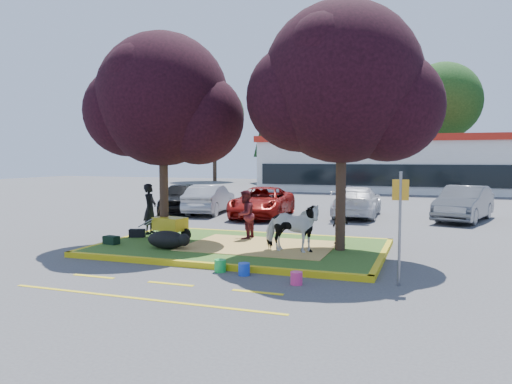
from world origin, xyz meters
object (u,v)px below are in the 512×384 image
(wheelbarrow, at_px, (170,224))
(sign_post, at_px, (400,216))
(car_black, at_px, (181,197))
(car_silver, at_px, (210,199))
(cow, at_px, (292,228))
(calf, at_px, (167,240))
(bucket_pink, at_px, (296,278))
(handler, at_px, (150,209))
(bucket_green, at_px, (220,266))
(bucket_blue, at_px, (244,269))

(wheelbarrow, relative_size, sign_post, 0.75)
(car_black, xyz_separation_m, car_silver, (1.57, -0.03, -0.04))
(cow, bearing_deg, sign_post, -122.89)
(sign_post, distance_m, car_silver, 14.59)
(calf, distance_m, wheelbarrow, 1.65)
(car_black, distance_m, car_silver, 1.57)
(bucket_pink, xyz_separation_m, car_silver, (-7.46, 11.65, 0.56))
(handler, relative_size, car_black, 0.39)
(cow, distance_m, car_silver, 11.13)
(bucket_green, height_order, bucket_pink, bucket_green)
(cow, xyz_separation_m, handler, (-5.43, 1.65, 0.17))
(bucket_green, bearing_deg, bucket_pink, -14.82)
(cow, bearing_deg, bucket_pink, -160.28)
(bucket_green, xyz_separation_m, car_black, (-7.00, 11.14, 0.59))
(cow, distance_m, bucket_pink, 2.91)
(cow, height_order, bucket_pink, cow)
(bucket_pink, height_order, car_black, car_black)
(sign_post, height_order, bucket_pink, sign_post)
(car_silver, bearing_deg, car_black, -8.89)
(cow, distance_m, calf, 3.58)
(wheelbarrow, bearing_deg, car_silver, 121.08)
(sign_post, bearing_deg, bucket_green, 172.50)
(cow, height_order, calf, cow)
(bucket_pink, distance_m, car_black, 14.77)
(handler, relative_size, bucket_green, 5.66)
(cow, relative_size, calf, 1.37)
(sign_post, bearing_deg, bucket_pink, -171.90)
(sign_post, distance_m, car_black, 15.68)
(cow, relative_size, sign_post, 0.66)
(sign_post, xyz_separation_m, bucket_blue, (-3.45, -0.23, -1.36))
(car_silver, bearing_deg, sign_post, 123.11)
(bucket_pink, relative_size, bucket_blue, 0.97)
(handler, bearing_deg, sign_post, -123.45)
(handler, height_order, car_silver, handler)
(bucket_pink, bearing_deg, calf, 154.43)
(bucket_green, distance_m, bucket_pink, 2.10)
(bucket_green, distance_m, car_silver, 12.38)
(bucket_green, bearing_deg, bucket_blue, -10.95)
(handler, bearing_deg, bucket_pink, -134.21)
(car_silver, bearing_deg, wheelbarrow, 98.70)
(sign_post, relative_size, car_silver, 0.58)
(calf, distance_m, bucket_blue, 3.44)
(bucket_green, bearing_deg, calf, 146.39)
(cow, distance_m, car_black, 12.14)
(sign_post, height_order, car_silver, sign_post)
(wheelbarrow, xyz_separation_m, sign_post, (7.14, -2.92, 0.88))
(cow, distance_m, wheelbarrow, 4.30)
(bucket_green, bearing_deg, wheelbarrow, 135.13)
(handler, bearing_deg, calf, -149.10)
(car_black, bearing_deg, calf, -82.24)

